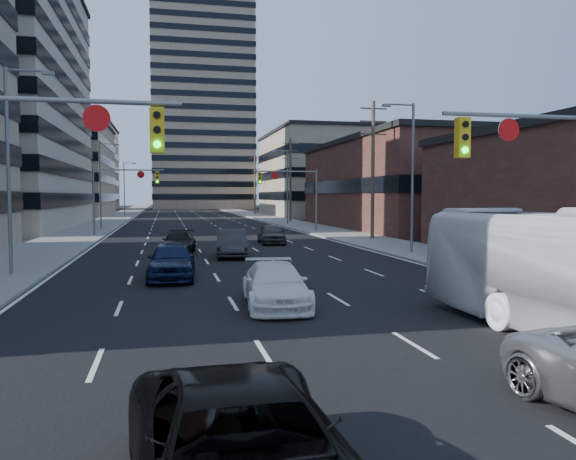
# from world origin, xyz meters

# --- Properties ---
(road_surface) EXTENTS (18.00, 300.00, 0.02)m
(road_surface) POSITION_xyz_m (0.00, 130.00, 0.01)
(road_surface) COLOR black
(road_surface) RESTS_ON ground
(sidewalk_left) EXTENTS (5.00, 300.00, 0.15)m
(sidewalk_left) POSITION_xyz_m (-11.50, 130.00, 0.07)
(sidewalk_left) COLOR slate
(sidewalk_left) RESTS_ON ground
(sidewalk_right) EXTENTS (5.00, 300.00, 0.15)m
(sidewalk_right) POSITION_xyz_m (11.50, 130.00, 0.07)
(sidewalk_right) COLOR slate
(sidewalk_right) RESTS_ON ground
(office_left_far) EXTENTS (20.00, 30.00, 16.00)m
(office_left_far) POSITION_xyz_m (-24.00, 100.00, 8.00)
(office_left_far) COLOR gray
(office_left_far) RESTS_ON ground
(storefront_right_mid) EXTENTS (20.00, 30.00, 9.00)m
(storefront_right_mid) POSITION_xyz_m (24.00, 50.00, 4.50)
(storefront_right_mid) COLOR #472119
(storefront_right_mid) RESTS_ON ground
(office_right_far) EXTENTS (22.00, 28.00, 14.00)m
(office_right_far) POSITION_xyz_m (25.00, 88.00, 7.00)
(office_right_far) COLOR gray
(office_right_far) RESTS_ON ground
(apartment_tower) EXTENTS (26.00, 26.00, 58.00)m
(apartment_tower) POSITION_xyz_m (6.00, 150.00, 29.00)
(apartment_tower) COLOR gray
(apartment_tower) RESTS_ON ground
(bg_block_left) EXTENTS (24.00, 24.00, 20.00)m
(bg_block_left) POSITION_xyz_m (-28.00, 140.00, 10.00)
(bg_block_left) COLOR #ADA089
(bg_block_left) RESTS_ON ground
(bg_block_right) EXTENTS (22.00, 22.00, 12.00)m
(bg_block_right) POSITION_xyz_m (32.00, 130.00, 6.00)
(bg_block_right) COLOR gray
(bg_block_right) RESTS_ON ground
(signal_near_left) EXTENTS (6.59, 0.33, 6.00)m
(signal_near_left) POSITION_xyz_m (-7.45, 8.00, 4.33)
(signal_near_left) COLOR slate
(signal_near_left) RESTS_ON ground
(signal_near_right) EXTENTS (6.59, 0.33, 6.00)m
(signal_near_right) POSITION_xyz_m (7.45, 8.00, 4.33)
(signal_near_right) COLOR slate
(signal_near_right) RESTS_ON ground
(signal_far_left) EXTENTS (6.09, 0.33, 6.00)m
(signal_far_left) POSITION_xyz_m (-7.68, 45.00, 4.30)
(signal_far_left) COLOR slate
(signal_far_left) RESTS_ON ground
(signal_far_right) EXTENTS (6.09, 0.33, 6.00)m
(signal_far_right) POSITION_xyz_m (7.68, 45.00, 4.30)
(signal_far_right) COLOR slate
(signal_far_right) RESTS_ON ground
(utility_pole_block) EXTENTS (2.20, 0.28, 11.00)m
(utility_pole_block) POSITION_xyz_m (12.20, 36.00, 5.78)
(utility_pole_block) COLOR #4C3D2D
(utility_pole_block) RESTS_ON ground
(utility_pole_midblock) EXTENTS (2.20, 0.28, 11.00)m
(utility_pole_midblock) POSITION_xyz_m (12.20, 66.00, 5.78)
(utility_pole_midblock) COLOR #4C3D2D
(utility_pole_midblock) RESTS_ON ground
(utility_pole_distant) EXTENTS (2.20, 0.28, 11.00)m
(utility_pole_distant) POSITION_xyz_m (12.20, 96.00, 5.78)
(utility_pole_distant) COLOR #4C3D2D
(utility_pole_distant) RESTS_ON ground
(streetlight_left_near) EXTENTS (2.03, 0.22, 9.00)m
(streetlight_left_near) POSITION_xyz_m (-10.34, 20.00, 5.05)
(streetlight_left_near) COLOR slate
(streetlight_left_near) RESTS_ON ground
(streetlight_left_mid) EXTENTS (2.03, 0.22, 9.00)m
(streetlight_left_mid) POSITION_xyz_m (-10.34, 55.00, 5.05)
(streetlight_left_mid) COLOR slate
(streetlight_left_mid) RESTS_ON ground
(streetlight_left_far) EXTENTS (2.03, 0.22, 9.00)m
(streetlight_left_far) POSITION_xyz_m (-10.34, 90.00, 5.05)
(streetlight_left_far) COLOR slate
(streetlight_left_far) RESTS_ON ground
(streetlight_right_near) EXTENTS (2.03, 0.22, 9.00)m
(streetlight_right_near) POSITION_xyz_m (10.34, 25.00, 5.05)
(streetlight_right_near) COLOR slate
(streetlight_right_near) RESTS_ON ground
(streetlight_right_far) EXTENTS (2.03, 0.22, 9.00)m
(streetlight_right_far) POSITION_xyz_m (10.34, 60.00, 5.05)
(streetlight_right_far) COLOR slate
(streetlight_right_far) RESTS_ON ground
(black_pickup) EXTENTS (2.61, 5.38, 1.48)m
(black_pickup) POSITION_xyz_m (-3.16, -0.34, 0.74)
(black_pickup) COLOR black
(black_pickup) RESTS_ON ground
(white_van) EXTENTS (2.30, 4.91, 1.38)m
(white_van) POSITION_xyz_m (-0.51, 11.31, 0.69)
(white_van) COLOR white
(white_van) RESTS_ON ground
(sedan_blue) EXTENTS (2.20, 4.85, 1.61)m
(sedan_blue) POSITION_xyz_m (-3.69, 17.94, 0.81)
(sedan_blue) COLOR #0E1939
(sedan_blue) RESTS_ON ground
(sedan_grey_center) EXTENTS (2.16, 4.95, 1.58)m
(sedan_grey_center) POSITION_xyz_m (-0.19, 26.14, 0.79)
(sedan_grey_center) COLOR #2C2C2E
(sedan_grey_center) RESTS_ON ground
(sedan_black_far) EXTENTS (2.39, 4.87, 1.36)m
(sedan_black_far) POSITION_xyz_m (-3.14, 28.67, 0.68)
(sedan_black_far) COLOR black
(sedan_black_far) RESTS_ON ground
(sedan_grey_right) EXTENTS (1.93, 4.40, 1.48)m
(sedan_grey_right) POSITION_xyz_m (3.65, 34.24, 0.74)
(sedan_grey_right) COLOR #3A3A3D
(sedan_grey_right) RESTS_ON ground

